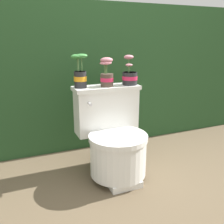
# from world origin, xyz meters

# --- Properties ---
(ground_plane) EXTENTS (12.00, 12.00, 0.00)m
(ground_plane) POSITION_xyz_m (0.00, 0.00, 0.00)
(ground_plane) COLOR brown
(hedge_backdrop) EXTENTS (4.13, 0.81, 1.34)m
(hedge_backdrop) POSITION_xyz_m (0.00, 1.09, 0.67)
(hedge_backdrop) COLOR #234723
(hedge_backdrop) RESTS_ON ground
(toilet) EXTENTS (0.51, 0.55, 0.67)m
(toilet) POSITION_xyz_m (-0.05, 0.13, 0.30)
(toilet) COLOR white
(toilet) RESTS_ON ground
(potted_plant_left) EXTENTS (0.12, 0.11, 0.25)m
(potted_plant_left) POSITION_xyz_m (-0.25, 0.30, 0.78)
(potted_plant_left) COLOR #262628
(potted_plant_left) RESTS_ON toilet
(potted_plant_midleft) EXTENTS (0.11, 0.10, 0.22)m
(potted_plant_midleft) POSITION_xyz_m (-0.05, 0.27, 0.76)
(potted_plant_midleft) COLOR #47382D
(potted_plant_midleft) RESTS_ON toilet
(potted_plant_middle) EXTENTS (0.12, 0.13, 0.23)m
(potted_plant_middle) POSITION_xyz_m (0.14, 0.27, 0.74)
(potted_plant_middle) COLOR #262628
(potted_plant_middle) RESTS_ON toilet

